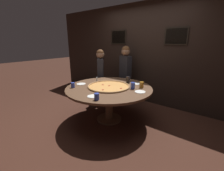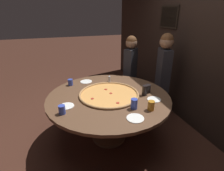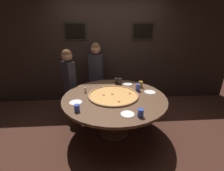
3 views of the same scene
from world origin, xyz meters
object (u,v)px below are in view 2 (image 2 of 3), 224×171
object	(u,v)px
dining_table	(109,102)
white_plate_right_side	(154,99)
white_plate_left_side	(67,106)
giant_pizza	(109,94)
drink_cup_far_left	(151,106)
condiment_shaker	(109,79)
drink_cup_by_shaker	(70,82)
drink_cup_centre_back	(148,89)
diner_side_left	(130,68)
drink_cup_near_left	(134,104)
drink_cup_beside_pizza	(145,90)
drink_cup_near_right	(62,110)
diner_side_right	(163,72)
white_plate_near_front	(135,118)
white_plate_far_back	(86,82)

from	to	relation	value
dining_table	white_plate_right_side	bearing A→B (deg)	59.60
dining_table	white_plate_left_side	distance (m)	0.62
giant_pizza	drink_cup_far_left	world-z (taller)	drink_cup_far_left
dining_table	condiment_shaker	size ratio (longest dim) A/B	17.96
giant_pizza	drink_cup_by_shaker	distance (m)	0.73
drink_cup_centre_back	diner_side_left	distance (m)	1.00
drink_cup_near_left	drink_cup_beside_pizza	xyz separation A→B (m)	(-0.29, 0.30, 0.01)
drink_cup_near_right	drink_cup_far_left	world-z (taller)	drink_cup_far_left
white_plate_left_side	diner_side_right	world-z (taller)	diner_side_right
dining_table	drink_cup_near_left	bearing A→B (deg)	22.75
white_plate_right_side	drink_cup_near_right	bearing A→B (deg)	-91.77
drink_cup_beside_pizza	drink_cup_by_shaker	bearing A→B (deg)	-126.39
drink_cup_beside_pizza	drink_cup_centre_back	bearing A→B (deg)	124.97
drink_cup_near_right	white_plate_right_side	world-z (taller)	drink_cup_near_right
giant_pizza	drink_cup_far_left	distance (m)	0.66
drink_cup_beside_pizza	white_plate_left_side	bearing A→B (deg)	-91.38
drink_cup_beside_pizza	drink_cup_by_shaker	world-z (taller)	drink_cup_beside_pizza
white_plate_right_side	white_plate_left_side	xyz separation A→B (m)	(-0.19, -1.14, 0.00)
dining_table	drink_cup_centre_back	size ratio (longest dim) A/B	13.90
drink_cup_near_right	white_plate_near_front	world-z (taller)	drink_cup_near_right
drink_cup_near_left	condiment_shaker	world-z (taller)	drink_cup_near_left
dining_table	white_plate_near_front	bearing A→B (deg)	9.46
drink_cup_near_right	white_plate_right_side	size ratio (longest dim) A/B	0.59
drink_cup_near_right	drink_cup_beside_pizza	bearing A→B (deg)	96.50
giant_pizza	drink_cup_far_left	size ratio (longest dim) A/B	7.24
dining_table	drink_cup_beside_pizza	world-z (taller)	drink_cup_beside_pizza
white_plate_left_side	drink_cup_by_shaker	bearing A→B (deg)	169.75
drink_cup_near_right	white_plate_far_back	size ratio (longest dim) A/B	0.54
white_plate_left_side	white_plate_far_back	bearing A→B (deg)	152.29
giant_pizza	drink_cup_centre_back	world-z (taller)	drink_cup_centre_back
white_plate_left_side	giant_pizza	bearing A→B (deg)	103.30
giant_pizza	drink_cup_near_left	size ratio (longest dim) A/B	6.57
dining_table	white_plate_near_front	world-z (taller)	white_plate_near_front
drink_cup_by_shaker	drink_cup_centre_back	bearing A→B (deg)	58.42
white_plate_far_back	white_plate_near_front	xyz separation A→B (m)	(1.27, 0.31, 0.00)
diner_side_left	drink_cup_by_shaker	bearing A→B (deg)	156.05
drink_cup_far_left	diner_side_right	size ratio (longest dim) A/B	0.08
drink_cup_centre_back	dining_table	bearing A→B (deg)	-98.85
giant_pizza	drink_cup_beside_pizza	distance (m)	0.51
giant_pizza	drink_cup_near_right	bearing A→B (deg)	-65.88
drink_cup_near_left	white_plate_right_side	size ratio (longest dim) A/B	0.72
dining_table	white_plate_right_side	distance (m)	0.65
white_plate_left_side	white_plate_right_side	bearing A→B (deg)	80.34
white_plate_near_front	diner_side_right	bearing A→B (deg)	134.42
drink_cup_by_shaker	white_plate_far_back	distance (m)	0.28
giant_pizza	white_plate_far_back	size ratio (longest dim) A/B	4.38
drink_cup_near_right	drink_cup_far_left	size ratio (longest dim) A/B	0.90
drink_cup_by_shaker	drink_cup_beside_pizza	bearing A→B (deg)	53.61
drink_cup_centre_back	white_plate_near_front	xyz separation A→B (m)	(0.56, -0.47, -0.06)
dining_table	white_plate_left_side	bearing A→B (deg)	-77.99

